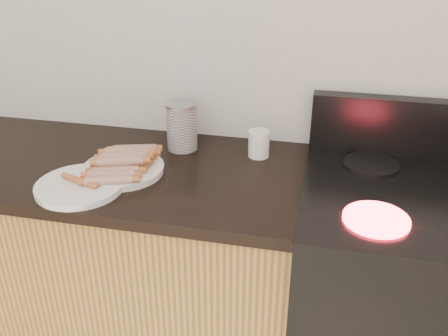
% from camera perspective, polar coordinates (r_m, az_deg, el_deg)
% --- Properties ---
extents(wall_back, '(4.00, 0.04, 2.60)m').
position_cam_1_polar(wall_back, '(1.79, -2.52, 15.70)').
color(wall_back, silver).
rests_on(wall_back, ground).
extents(cabinet_base, '(2.20, 0.59, 0.86)m').
position_cam_1_polar(cabinet_base, '(2.18, -22.58, -9.45)').
color(cabinet_base, '#B7893E').
rests_on(cabinet_base, floor).
extents(stove, '(0.76, 0.65, 0.91)m').
position_cam_1_polar(stove, '(1.85, 20.16, -15.29)').
color(stove, black).
rests_on(stove, floor).
extents(stove_panel, '(0.76, 0.06, 0.20)m').
position_cam_1_polar(stove_panel, '(1.81, 22.07, 4.17)').
color(stove_panel, black).
rests_on(stove_panel, stove).
extents(burner_near_left, '(0.18, 0.18, 0.01)m').
position_cam_1_polar(burner_near_left, '(1.42, 16.99, -5.61)').
color(burner_near_left, '#FF1E2D').
rests_on(burner_near_left, stove).
extents(burner_far_left, '(0.18, 0.18, 0.01)m').
position_cam_1_polar(burner_far_left, '(1.72, 16.46, 0.45)').
color(burner_far_left, black).
rests_on(burner_far_left, stove).
extents(main_plate, '(0.33, 0.33, 0.02)m').
position_cam_1_polar(main_plate, '(1.65, -11.42, -0.25)').
color(main_plate, silver).
rests_on(main_plate, counter_slab).
extents(side_plate, '(0.30, 0.30, 0.02)m').
position_cam_1_polar(side_plate, '(1.59, -16.16, -1.99)').
color(side_plate, white).
rests_on(side_plate, counter_slab).
extents(hotdog_pile, '(0.15, 0.30, 0.06)m').
position_cam_1_polar(hotdog_pile, '(1.64, -11.52, 0.71)').
color(hotdog_pile, maroon).
rests_on(hotdog_pile, main_plate).
extents(plain_sausages, '(0.13, 0.06, 0.02)m').
position_cam_1_polar(plain_sausages, '(1.58, -16.25, -1.38)').
color(plain_sausages, '#CD7052').
rests_on(plain_sausages, side_plate).
extents(canister, '(0.11, 0.11, 0.17)m').
position_cam_1_polar(canister, '(1.77, -4.84, 4.81)').
color(canister, silver).
rests_on(canister, counter_slab).
extents(mug, '(0.08, 0.08, 0.09)m').
position_cam_1_polar(mug, '(1.72, 4.01, 2.78)').
color(mug, white).
rests_on(mug, counter_slab).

